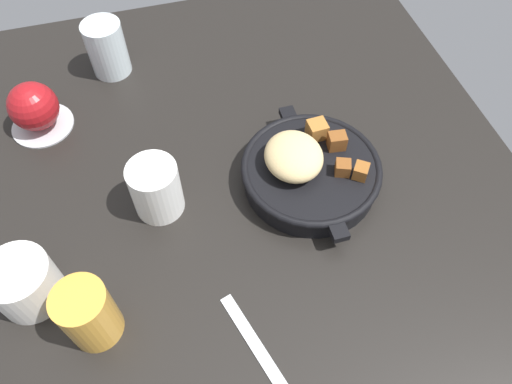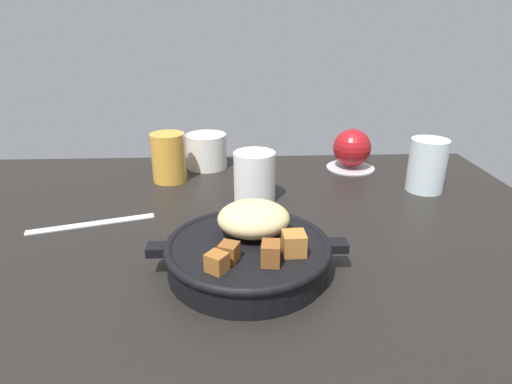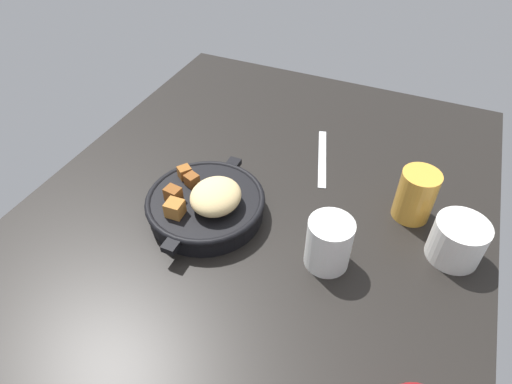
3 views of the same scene
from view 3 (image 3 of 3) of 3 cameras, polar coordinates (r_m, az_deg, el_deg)
ground_plane at (r=81.31cm, az=-0.28°, el=-3.38°), size 111.80×84.04×2.40cm
cast_iron_skillet at (r=78.52cm, az=-6.52°, el=-1.48°), size 25.87×21.60×8.45cm
butter_knife at (r=93.83cm, az=8.72°, el=4.52°), size 19.21×7.15×0.36cm
white_creamer_pitcher at (r=70.44cm, az=9.55°, el=-6.67°), size 7.37×7.37×9.04cm
ceramic_mug_white at (r=78.18cm, az=25.00°, el=-5.82°), size 8.68×8.68×7.40cm
juice_glass_amber at (r=81.89cm, az=20.29°, el=-0.40°), size 6.77×6.77×9.73cm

